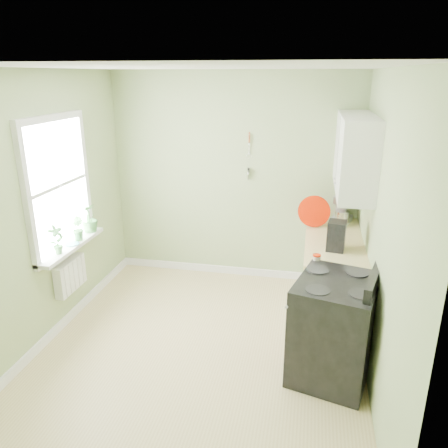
% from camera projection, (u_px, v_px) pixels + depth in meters
% --- Properties ---
extents(floor, '(3.20, 3.60, 0.02)m').
position_uv_depth(floor, '(201.00, 349.00, 4.46)').
color(floor, tan).
rests_on(floor, ground).
extents(ceiling, '(3.20, 3.60, 0.02)m').
position_uv_depth(ceiling, '(195.00, 66.00, 3.57)').
color(ceiling, white).
rests_on(ceiling, wall_back).
extents(wall_back, '(3.20, 0.02, 2.70)m').
position_uv_depth(wall_back, '(234.00, 179.00, 5.69)').
color(wall_back, '#A1B47A').
rests_on(wall_back, floor).
extents(wall_left, '(0.02, 3.60, 2.70)m').
position_uv_depth(wall_left, '(41.00, 212.00, 4.31)').
color(wall_left, '#A1B47A').
rests_on(wall_left, floor).
extents(wall_right, '(0.02, 3.60, 2.70)m').
position_uv_depth(wall_right, '(382.00, 235.00, 3.71)').
color(wall_right, '#A1B47A').
rests_on(wall_right, floor).
extents(base_cabinets, '(0.60, 1.60, 0.87)m').
position_uv_depth(base_cabinets, '(332.00, 278.00, 4.99)').
color(base_cabinets, white).
rests_on(base_cabinets, floor).
extents(countertop, '(0.64, 1.60, 0.04)m').
position_uv_depth(countertop, '(334.00, 241.00, 4.85)').
color(countertop, beige).
rests_on(countertop, base_cabinets).
extents(upper_cabinets, '(0.35, 1.40, 0.80)m').
position_uv_depth(upper_cabinets, '(355.00, 154.00, 4.60)').
color(upper_cabinets, white).
rests_on(upper_cabinets, wall_right).
extents(window, '(0.06, 1.14, 1.44)m').
position_uv_depth(window, '(58.00, 186.00, 4.52)').
color(window, white).
rests_on(window, wall_left).
extents(window_sill, '(0.18, 1.14, 0.04)m').
position_uv_depth(window_sill, '(72.00, 246.00, 4.73)').
color(window_sill, white).
rests_on(window_sill, wall_left).
extents(radiator, '(0.12, 0.50, 0.35)m').
position_uv_depth(radiator, '(70.00, 275.00, 4.79)').
color(radiator, white).
rests_on(radiator, wall_left).
extents(wall_utensils, '(0.02, 0.14, 0.58)m').
position_uv_depth(wall_utensils, '(249.00, 164.00, 5.55)').
color(wall_utensils, beige).
rests_on(wall_utensils, wall_back).
extents(stove, '(0.86, 0.92, 1.07)m').
position_uv_depth(stove, '(334.00, 328.00, 3.92)').
color(stove, black).
rests_on(stove, floor).
extents(stand_mixer, '(0.29, 0.37, 0.40)m').
position_uv_depth(stand_mixer, '(342.00, 209.00, 5.34)').
color(stand_mixer, '#B2B2B7').
rests_on(stand_mixer, countertop).
extents(kettle, '(0.21, 0.12, 0.21)m').
position_uv_depth(kettle, '(314.00, 210.00, 5.52)').
color(kettle, silver).
rests_on(kettle, countertop).
extents(coffee_maker, '(0.20, 0.22, 0.31)m').
position_uv_depth(coffee_maker, '(336.00, 236.00, 4.50)').
color(coffee_maker, black).
rests_on(coffee_maker, countertop).
extents(red_tray, '(0.38, 0.09, 0.38)m').
position_uv_depth(red_tray, '(314.00, 211.00, 5.18)').
color(red_tray, '#A71500').
rests_on(red_tray, countertop).
extents(jar, '(0.08, 0.08, 0.09)m').
position_uv_depth(jar, '(317.00, 259.00, 4.21)').
color(jar, beige).
rests_on(jar, countertop).
extents(plant_a, '(0.17, 0.20, 0.31)m').
position_uv_depth(plant_a, '(57.00, 240.00, 4.42)').
color(plant_a, '#3D7839').
rests_on(plant_a, window_sill).
extents(plant_b, '(0.19, 0.19, 0.27)m').
position_uv_depth(plant_b, '(77.00, 229.00, 4.80)').
color(plant_b, '#3D7839').
rests_on(plant_b, window_sill).
extents(plant_c, '(0.21, 0.21, 0.33)m').
position_uv_depth(plant_c, '(89.00, 218.00, 5.05)').
color(plant_c, '#3D7839').
rests_on(plant_c, window_sill).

